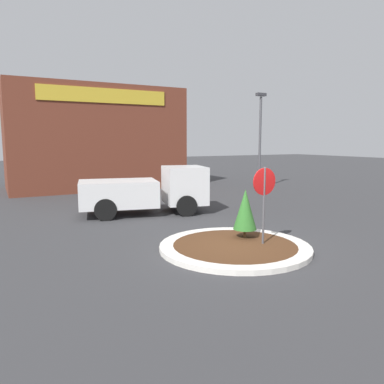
{
  "coord_description": "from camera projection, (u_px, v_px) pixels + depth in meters",
  "views": [
    {
      "loc": [
        -6.33,
        -9.11,
        3.28
      ],
      "look_at": [
        0.19,
        3.11,
        1.37
      ],
      "focal_mm": 35.0,
      "sensor_mm": 36.0,
      "label": 1
    }
  ],
  "objects": [
    {
      "name": "island_shrub",
      "position": [
        245.0,
        209.0,
        12.03
      ],
      "size": [
        0.76,
        0.76,
        1.59
      ],
      "color": "brown",
      "rests_on": "traffic_island"
    },
    {
      "name": "utility_truck",
      "position": [
        148.0,
        190.0,
        16.77
      ],
      "size": [
        5.89,
        3.32,
        2.1
      ],
      "rotation": [
        0.0,
        0.0,
        -0.23
      ],
      "color": "silver",
      "rests_on": "ground_plane"
    },
    {
      "name": "ground_plane",
      "position": [
        235.0,
        249.0,
        11.36
      ],
      "size": [
        120.0,
        120.0,
        0.0
      ],
      "primitive_type": "plane",
      "color": "#38383A"
    },
    {
      "name": "light_pole",
      "position": [
        260.0,
        133.0,
        25.23
      ],
      "size": [
        0.7,
        0.3,
        6.42
      ],
      "color": "#4C4C51",
      "rests_on": "ground_plane"
    },
    {
      "name": "traffic_island",
      "position": [
        235.0,
        247.0,
        11.35
      ],
      "size": [
        4.57,
        4.57,
        0.15
      ],
      "color": "silver",
      "rests_on": "ground_plane"
    },
    {
      "name": "storefront_building",
      "position": [
        95.0,
        138.0,
        26.2
      ],
      "size": [
        11.47,
        6.07,
        6.87
      ],
      "color": "brown",
      "rests_on": "ground_plane"
    },
    {
      "name": "stop_sign",
      "position": [
        264.0,
        192.0,
        11.24
      ],
      "size": [
        0.83,
        0.07,
        2.49
      ],
      "color": "#4C4C51",
      "rests_on": "ground_plane"
    }
  ]
}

